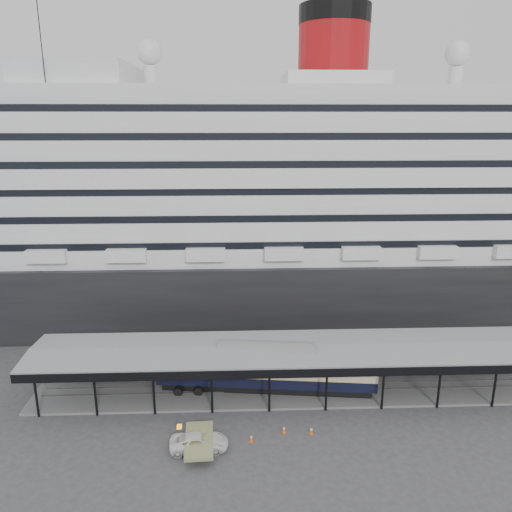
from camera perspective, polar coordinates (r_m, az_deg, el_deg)
The scene contains 8 objects.
ground at distance 52.66m, azimuth 4.88°, elevation -17.74°, with size 200.00×200.00×0.00m, color #373739.
cruise_ship at distance 76.58m, azimuth 2.32°, elevation 7.68°, with size 130.00×30.00×43.90m.
platform_canopy at distance 55.71m, azimuth 4.30°, elevation -12.89°, with size 56.00×9.18×5.30m.
port_truck at distance 48.07m, azimuth -6.52°, elevation -20.38°, with size 2.42×5.26×1.46m, color white.
pullman_carriage at distance 55.26m, azimuth 1.15°, elevation -12.59°, with size 23.72×5.71×23.10m.
traffic_cone_left at distance 48.92m, azimuth -0.56°, elevation -20.09°, with size 0.48×0.48×0.71m.
traffic_cone_mid at distance 50.09m, azimuth 3.21°, elevation -19.15°, with size 0.49×0.49×0.72m.
traffic_cone_right at distance 50.11m, azimuth 6.33°, elevation -19.19°, with size 0.50×0.50×0.76m.
Camera 1 is at (-5.97, -43.61, 28.91)m, focal length 35.00 mm.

